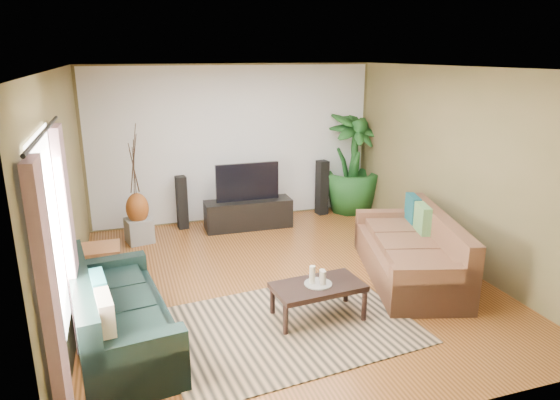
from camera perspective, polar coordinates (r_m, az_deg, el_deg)
name	(u,v)px	position (r m, az deg, el deg)	size (l,w,h in m)	color
floor	(285,281)	(6.61, 0.54, -9.24)	(5.50, 5.50, 0.00)	brown
ceiling	(285,68)	(5.96, 0.62, 14.87)	(5.50, 5.50, 0.00)	white
wall_back	(235,144)	(8.74, -5.22, 6.40)	(5.00, 5.00, 0.00)	brown
wall_front	(405,269)	(3.78, 14.13, -7.68)	(5.00, 5.00, 0.00)	brown
wall_left	(66,199)	(5.87, -23.22, 0.15)	(5.50, 5.50, 0.00)	brown
wall_right	(456,167)	(7.32, 19.51, 3.55)	(5.50, 5.50, 0.00)	brown
backwall_panel	(235,144)	(8.73, -5.21, 6.38)	(4.90, 4.90, 0.00)	white
window_pane	(52,246)	(4.34, -24.62, -4.83)	(1.80, 1.80, 0.00)	white
curtain_near	(53,320)	(3.75, -24.54, -12.36)	(0.08, 0.35, 2.20)	gray
curtain_far	(70,242)	(5.12, -22.91, -4.48)	(0.08, 0.35, 2.20)	gray
curtain_rod	(43,132)	(4.11, -25.41, 7.01)	(0.03, 0.03, 1.90)	black
sofa_left	(120,308)	(5.33, -17.82, -11.64)	(2.01, 0.86, 0.85)	black
sofa_right	(409,247)	(6.78, 14.48, -5.20)	(2.21, 1.00, 0.85)	brown
area_rug	(288,326)	(5.60, 0.93, -14.23)	(2.65, 1.88, 0.01)	tan
coffee_table	(318,301)	(5.70, 4.33, -11.42)	(1.00, 0.54, 0.41)	black
candle_tray	(318,284)	(5.60, 4.38, -9.52)	(0.31, 0.31, 0.01)	gray
candle_tall	(312,274)	(5.56, 3.71, -8.49)	(0.06, 0.06, 0.20)	white
candle_mid	(323,278)	(5.55, 4.94, -8.85)	(0.06, 0.06, 0.15)	beige
candle_short	(322,275)	(5.65, 4.83, -8.52)	(0.06, 0.06, 0.13)	beige
tv_stand	(248,214)	(8.47, -3.64, -1.61)	(1.46, 0.44, 0.49)	black
television	(247,182)	(8.34, -3.75, 2.09)	(1.07, 0.06, 0.63)	black
speaker_left	(182,202)	(8.54, -11.15, -0.28)	(0.16, 0.18, 0.90)	black
speaker_right	(322,188)	(9.16, 4.83, 1.42)	(0.18, 0.20, 1.00)	black
potted_plant	(352,163)	(9.30, 8.26, 4.24)	(1.04, 1.04, 1.85)	#17471A
plant_pot	(351,204)	(9.50, 8.06, -0.44)	(0.34, 0.34, 0.27)	black
pedestal	(139,230)	(8.15, -15.79, -3.36)	(0.38, 0.38, 0.38)	gray
vase	(137,208)	(8.04, -15.99, -0.92)	(0.35, 0.35, 0.49)	brown
side_table	(102,265)	(6.82, -19.68, -7.06)	(0.48, 0.48, 0.51)	brown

